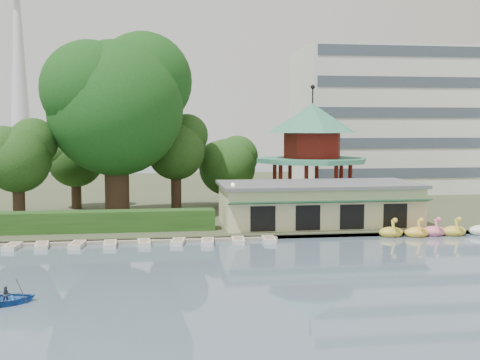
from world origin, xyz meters
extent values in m
plane|color=slate|center=(0.00, 0.00, 0.00)|extent=(220.00, 220.00, 0.00)
cube|color=#424930|center=(0.00, 52.00, 0.20)|extent=(220.00, 70.00, 0.40)
cube|color=gray|center=(0.00, 17.30, 0.15)|extent=(220.00, 0.60, 0.30)
cube|color=gray|center=(-12.00, 17.20, 0.12)|extent=(34.00, 1.60, 0.24)
cube|color=beige|center=(10.00, 22.00, 2.20)|extent=(18.00, 8.00, 3.60)
cube|color=#595B5E|center=(10.00, 22.00, 4.15)|extent=(18.60, 8.60, 0.30)
cube|color=#194C2D|center=(10.00, 17.70, 3.00)|extent=(18.00, 1.59, 0.45)
cylinder|color=beige|center=(12.00, 32.00, 1.00)|extent=(10.40, 10.40, 1.20)
cylinder|color=#398263|center=(12.00, 32.00, 5.85)|extent=(12.40, 12.40, 0.50)
cylinder|color=maroon|center=(12.00, 32.00, 7.50)|extent=(6.40, 6.40, 2.80)
cone|color=#398263|center=(12.00, 32.00, 10.50)|extent=(10.00, 10.00, 3.20)
cylinder|color=black|center=(12.00, 32.00, 13.00)|extent=(0.16, 0.16, 1.80)
cube|color=silver|center=(30.00, 50.00, 10.40)|extent=(30.00, 14.00, 20.00)
cone|color=silver|center=(-42.00, 140.00, 30.00)|extent=(6.00, 6.00, 60.00)
cube|color=#244B18|center=(-15.00, 20.50, 1.30)|extent=(30.00, 2.00, 1.80)
cylinder|color=black|center=(1.50, 19.00, 2.40)|extent=(0.12, 0.12, 4.00)
sphere|color=beige|center=(1.50, 19.00, 4.50)|extent=(0.36, 0.36, 0.36)
cylinder|color=#3A281C|center=(-9.00, 28.00, 4.82)|extent=(2.40, 2.40, 8.84)
sphere|color=#184916|center=(-9.00, 28.00, 11.36)|extent=(13.34, 13.34, 13.34)
sphere|color=#184916|center=(-6.33, 30.00, 14.19)|extent=(10.01, 10.01, 10.01)
sphere|color=#184916|center=(-11.33, 26.67, 13.13)|extent=(9.34, 9.34, 9.34)
cylinder|color=#3A281C|center=(-18.00, 26.00, 2.85)|extent=(1.13, 1.13, 4.90)
sphere|color=#244B18|center=(-18.00, 26.00, 6.48)|extent=(6.25, 6.25, 6.25)
sphere|color=#244B18|center=(-16.75, 26.94, 8.05)|extent=(4.69, 4.69, 4.69)
sphere|color=#244B18|center=(-19.09, 25.37, 7.46)|extent=(4.38, 4.38, 4.38)
cylinder|color=#3A281C|center=(-3.00, 32.00, 3.04)|extent=(1.11, 1.11, 5.27)
sphere|color=#244B18|center=(-3.00, 32.00, 6.94)|extent=(6.18, 6.18, 6.18)
sphere|color=#244B18|center=(-1.76, 32.93, 8.63)|extent=(4.63, 4.63, 4.63)
sphere|color=#244B18|center=(-4.08, 31.38, 7.99)|extent=(4.33, 4.33, 4.33)
cylinder|color=#3A281C|center=(3.00, 36.00, 2.22)|extent=(1.18, 1.18, 3.64)
sphere|color=#244B18|center=(3.00, 36.00, 4.91)|extent=(6.54, 6.54, 6.54)
sphere|color=#244B18|center=(4.31, 36.98, 6.08)|extent=(4.91, 4.91, 4.91)
sphere|color=#244B18|center=(1.86, 35.35, 5.64)|extent=(4.58, 4.58, 4.58)
cylinder|color=#3A281C|center=(-14.00, 36.00, 2.62)|extent=(1.11, 1.11, 4.45)
sphere|color=#244B18|center=(-14.00, 36.00, 5.92)|extent=(6.16, 6.16, 6.16)
sphere|color=#244B18|center=(-12.77, 36.92, 7.34)|extent=(4.62, 4.62, 4.62)
sphere|color=#244B18|center=(-15.08, 35.38, 6.81)|extent=(4.31, 4.31, 4.31)
ellipsoid|color=gold|center=(15.13, 16.77, 0.35)|extent=(2.16, 1.44, 0.99)
cylinder|color=gold|center=(15.13, 16.22, 0.90)|extent=(0.26, 0.79, 1.29)
sphere|color=gold|center=(15.13, 15.92, 1.55)|extent=(0.44, 0.44, 0.44)
ellipsoid|color=yellow|center=(17.35, 16.44, 0.35)|extent=(2.16, 1.44, 0.99)
cylinder|color=yellow|center=(17.35, 15.89, 0.90)|extent=(0.26, 0.79, 1.29)
sphere|color=yellow|center=(17.35, 15.59, 1.55)|extent=(0.44, 0.44, 0.44)
ellipsoid|color=pink|center=(19.07, 16.73, 0.35)|extent=(2.16, 1.44, 0.99)
cylinder|color=pink|center=(19.07, 16.18, 0.90)|extent=(0.26, 0.79, 1.29)
sphere|color=pink|center=(19.07, 15.88, 1.55)|extent=(0.44, 0.44, 0.44)
ellipsoid|color=gold|center=(20.85, 16.53, 0.35)|extent=(2.16, 1.44, 0.99)
cylinder|color=gold|center=(20.85, 15.98, 0.90)|extent=(0.26, 0.79, 1.29)
sphere|color=gold|center=(20.85, 15.68, 1.55)|extent=(0.44, 0.44, 0.44)
cube|color=silver|center=(-16.36, 15.78, 0.18)|extent=(1.21, 2.38, 0.36)
cube|color=silver|center=(-14.14, 15.91, 0.18)|extent=(1.25, 2.40, 0.36)
cube|color=silver|center=(-11.40, 15.86, 0.18)|extent=(1.23, 2.39, 0.36)
cube|color=silver|center=(-8.82, 15.67, 0.18)|extent=(1.08, 2.33, 0.36)
cube|color=silver|center=(-6.14, 15.93, 0.18)|extent=(1.13, 2.35, 0.36)
cube|color=silver|center=(-3.41, 15.95, 0.18)|extent=(1.36, 2.43, 0.36)
cube|color=silver|center=(-1.00, 15.63, 0.18)|extent=(1.23, 2.39, 0.36)
cube|color=silver|center=(1.55, 15.86, 0.18)|extent=(1.17, 2.37, 0.36)
cube|color=silver|center=(4.14, 15.88, 0.18)|extent=(1.13, 2.35, 0.36)
imported|color=#255FB3|center=(-13.42, 0.41, 0.51)|extent=(5.78, 4.86, 1.02)
imported|color=#363B4E|center=(-13.12, 0.21, 0.57)|extent=(0.54, 0.48, 0.94)
cylinder|color=#3A281C|center=(-12.22, 0.41, 0.35)|extent=(0.94, 0.29, 2.01)
camera|label=1|loc=(-5.04, -32.70, 9.54)|focal=45.00mm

